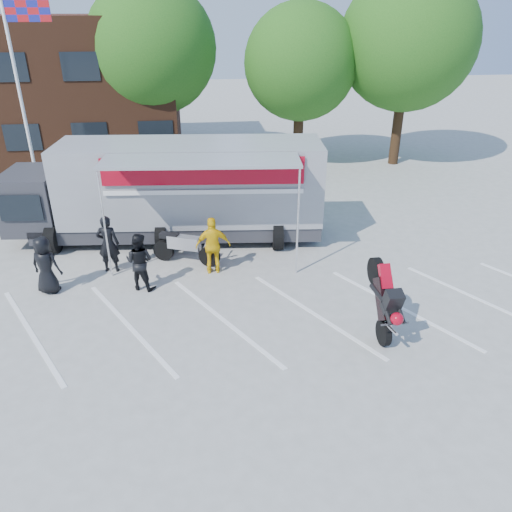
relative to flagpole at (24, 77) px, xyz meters
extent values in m
plane|color=#ABABA5|center=(6.24, -10.00, -5.05)|extent=(100.00, 100.00, 0.00)
cube|color=white|center=(6.24, -9.00, -5.05)|extent=(18.09, 13.33, 0.01)
cylinder|color=white|center=(-0.26, 0.00, -1.05)|extent=(0.12, 0.12, 8.00)
cube|color=red|center=(0.54, 0.00, 2.25)|extent=(1.50, 0.04, 0.90)
cylinder|color=#382314|center=(4.24, 6.00, -3.43)|extent=(0.50, 0.50, 3.24)
sphere|color=#174D13|center=(4.24, 6.00, 0.53)|extent=(6.12, 6.12, 6.12)
cylinder|color=#382314|center=(11.24, 5.00, -3.61)|extent=(0.50, 0.50, 2.88)
sphere|color=#174D13|center=(11.24, 5.00, -0.09)|extent=(5.44, 5.44, 5.44)
cylinder|color=#382314|center=(16.24, 4.50, -3.34)|extent=(0.50, 0.50, 3.42)
sphere|color=#174D13|center=(16.24, 4.50, 0.84)|extent=(6.46, 6.46, 6.46)
imported|color=black|center=(1.64, -6.90, -4.21)|extent=(0.96, 0.77, 1.70)
imported|color=black|center=(3.21, -5.83, -4.15)|extent=(0.71, 0.51, 1.82)
imported|color=black|center=(4.23, -7.03, -4.20)|extent=(1.01, 0.91, 1.71)
imported|color=yellow|center=(6.34, -6.32, -4.16)|extent=(1.06, 0.45, 1.79)
camera|label=1|loc=(5.90, -19.89, 2.23)|focal=35.00mm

